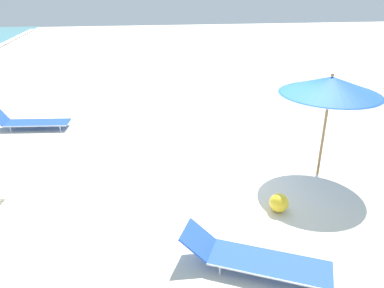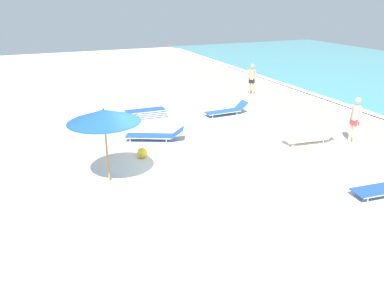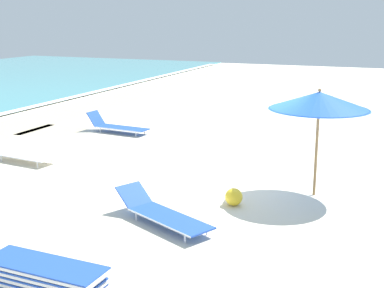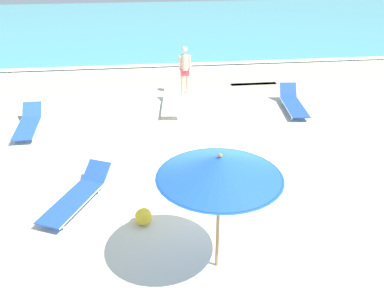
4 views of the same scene
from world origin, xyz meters
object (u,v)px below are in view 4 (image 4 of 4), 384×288
Objects in this scene: beach_umbrella at (220,168)px; beach_ball at (143,216)px; sun_lounger_near_water_left at (28,124)px; beachgoer_shoreline_child at (185,67)px; sun_lounger_near_water_right at (172,103)px; sun_lounger_under_umbrella at (293,104)px; sun_lounger_beside_umbrella at (77,195)px.

beach_ball is (-1.29, 1.40, -1.86)m from beach_umbrella.
sun_lounger_near_water_left is 5.81m from beachgoer_shoreline_child.
beach_ball is (3.39, -5.06, -0.03)m from sun_lounger_near_water_left.
sun_lounger_near_water_left reaches higher than beach_ball.
sun_lounger_near_water_left is at bearing -155.01° from beachgoer_shoreline_child.
sun_lounger_near_water_right is at bearing 91.66° from beach_umbrella.
sun_lounger_near_water_left is at bearing -170.05° from sun_lounger_under_umbrella.
sun_lounger_near_water_right reaches higher than sun_lounger_beside_umbrella.
beach_umbrella is at bearing -112.96° from sun_lounger_under_umbrella.
sun_lounger_under_umbrella is 1.02× the size of sun_lounger_near_water_right.
sun_lounger_near_water_right is at bearing -115.61° from beachgoer_shoreline_child.
sun_lounger_under_umbrella is 7.71m from beach_ball.
sun_lounger_near_water_right is (-4.08, 0.57, -0.01)m from sun_lounger_under_umbrella.
beach_umbrella is 1.30× the size of beachgoer_shoreline_child.
beach_ball is at bearing 132.84° from beach_umbrella.
sun_lounger_near_water_left is 4.63m from sun_lounger_near_water_right.
sun_lounger_beside_umbrella reaches higher than beach_ball.
sun_lounger_under_umbrella is at bearing -33.91° from beachgoer_shoreline_child.
sun_lounger_beside_umbrella is 1.08× the size of sun_lounger_near_water_left.
sun_lounger_beside_umbrella is 1.71m from beach_ball.
beach_umbrella is 1.10× the size of sun_lounger_near_water_left.
sun_lounger_beside_umbrella is at bearing 147.62° from beach_ball.
sun_lounger_beside_umbrella is at bearing -108.78° from sun_lounger_near_water_right.
beach_umbrella is 2.66m from beach_ball.
sun_lounger_beside_umbrella is at bearing -66.89° from sun_lounger_near_water_left.
beachgoer_shoreline_child reaches higher than sun_lounger_under_umbrella.
sun_lounger_near_water_left is 0.98× the size of sun_lounger_near_water_right.
beach_umbrella is 4.03m from sun_lounger_beside_umbrella.
beach_umbrella is 1.08× the size of sun_lounger_near_water_right.
beach_ball is (-1.68, -7.79, -0.82)m from beachgoer_shoreline_child.
sun_lounger_under_umbrella is 6.05× the size of beach_ball.
beachgoer_shoreline_child is (5.07, 2.73, 0.79)m from sun_lounger_near_water_left.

